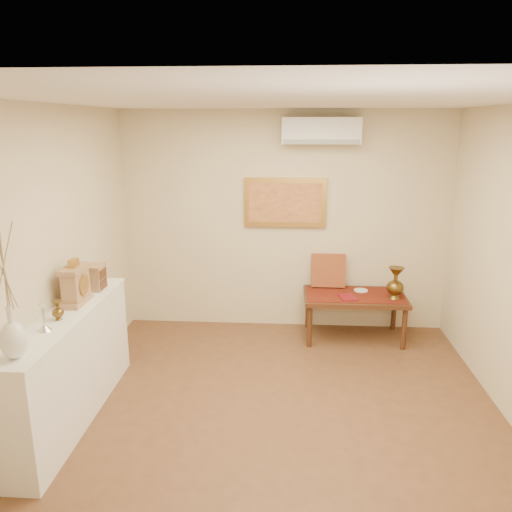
# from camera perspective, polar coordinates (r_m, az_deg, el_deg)

# --- Properties ---
(floor) EXTENTS (4.50, 4.50, 0.00)m
(floor) POSITION_cam_1_polar(r_m,az_deg,el_deg) (4.58, 2.75, -18.66)
(floor) COLOR brown
(floor) RESTS_ON ground
(ceiling) EXTENTS (4.50, 4.50, 0.00)m
(ceiling) POSITION_cam_1_polar(r_m,az_deg,el_deg) (3.82, 3.27, 17.40)
(ceiling) COLOR silver
(ceiling) RESTS_ON ground
(wall_back) EXTENTS (4.00, 0.02, 2.70)m
(wall_back) POSITION_cam_1_polar(r_m,az_deg,el_deg) (6.18, 3.32, 3.88)
(wall_back) COLOR beige
(wall_back) RESTS_ON ground
(wall_front) EXTENTS (4.00, 0.02, 2.70)m
(wall_front) POSITION_cam_1_polar(r_m,az_deg,el_deg) (1.96, 1.88, -22.19)
(wall_front) COLOR beige
(wall_front) RESTS_ON ground
(wall_left) EXTENTS (0.02, 4.50, 2.70)m
(wall_left) POSITION_cam_1_polar(r_m,az_deg,el_deg) (4.49, -23.48, -1.64)
(wall_left) COLOR beige
(wall_left) RESTS_ON ground
(white_vase) EXTENTS (0.18, 0.18, 0.96)m
(white_vase) POSITION_cam_1_polar(r_m,az_deg,el_deg) (3.68, -26.59, -3.66)
(white_vase) COLOR silver
(white_vase) RESTS_ON display_ledge
(candlestick) EXTENTS (0.11, 0.11, 0.22)m
(candlestick) POSITION_cam_1_polar(r_m,az_deg,el_deg) (4.19, -23.13, -6.46)
(candlestick) COLOR silver
(candlestick) RESTS_ON display_ledge
(brass_urn_small) EXTENTS (0.09, 0.09, 0.21)m
(brass_urn_small) POSITION_cam_1_polar(r_m,az_deg,el_deg) (4.38, -21.75, -5.49)
(brass_urn_small) COLOR brown
(brass_urn_small) RESTS_ON display_ledge
(table_cloth) EXTENTS (1.14, 0.59, 0.01)m
(table_cloth) POSITION_cam_1_polar(r_m,az_deg,el_deg) (6.08, 11.22, -4.35)
(table_cloth) COLOR #5E1B0F
(table_cloth) RESTS_ON low_table
(brass_urn_tall) EXTENTS (0.20, 0.20, 0.45)m
(brass_urn_tall) POSITION_cam_1_polar(r_m,az_deg,el_deg) (5.99, 15.67, -2.62)
(brass_urn_tall) COLOR brown
(brass_urn_tall) RESTS_ON table_cloth
(plate) EXTENTS (0.17, 0.17, 0.01)m
(plate) POSITION_cam_1_polar(r_m,az_deg,el_deg) (6.22, 11.90, -3.87)
(plate) COLOR silver
(plate) RESTS_ON table_cloth
(menu) EXTENTS (0.23, 0.28, 0.01)m
(menu) POSITION_cam_1_polar(r_m,az_deg,el_deg) (5.95, 10.43, -4.64)
(menu) COLOR maroon
(menu) RESTS_ON table_cloth
(cushion) EXTENTS (0.41, 0.18, 0.43)m
(cushion) POSITION_cam_1_polar(r_m,az_deg,el_deg) (6.26, 8.26, -1.63)
(cushion) COLOR maroon
(cushion) RESTS_ON table_cloth
(display_ledge) EXTENTS (0.37, 2.02, 0.98)m
(display_ledge) POSITION_cam_1_polar(r_m,az_deg,el_deg) (4.72, -20.45, -11.76)
(display_ledge) COLOR white
(display_ledge) RESTS_ON floor
(mantel_clock) EXTENTS (0.17, 0.36, 0.41)m
(mantel_clock) POSITION_cam_1_polar(r_m,az_deg,el_deg) (4.69, -19.90, -3.10)
(mantel_clock) COLOR #A97D56
(mantel_clock) RESTS_ON display_ledge
(wooden_chest) EXTENTS (0.16, 0.21, 0.24)m
(wooden_chest) POSITION_cam_1_polar(r_m,az_deg,el_deg) (5.03, -17.86, -2.33)
(wooden_chest) COLOR #A97D56
(wooden_chest) RESTS_ON display_ledge
(low_table) EXTENTS (1.20, 0.70, 0.55)m
(low_table) POSITION_cam_1_polar(r_m,az_deg,el_deg) (6.11, 11.19, -4.96)
(low_table) COLOR #492716
(low_table) RESTS_ON floor
(painting) EXTENTS (1.00, 0.06, 0.60)m
(painting) POSITION_cam_1_polar(r_m,az_deg,el_deg) (6.11, 3.35, 6.13)
(painting) COLOR #B48439
(painting) RESTS_ON wall_back
(ac_unit) EXTENTS (0.90, 0.25, 0.30)m
(ac_unit) POSITION_cam_1_polar(r_m,az_deg,el_deg) (5.95, 7.44, 14.00)
(ac_unit) COLOR silver
(ac_unit) RESTS_ON wall_back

